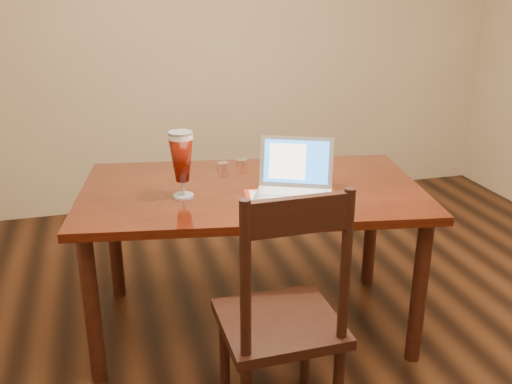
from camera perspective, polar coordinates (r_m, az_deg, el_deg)
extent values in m
plane|color=black|center=(2.88, 10.35, -18.11)|extent=(5.00, 5.00, 0.00)
cube|color=tan|center=(4.64, -2.23, 15.20)|extent=(4.50, 0.01, 2.70)
cube|color=#4A1709|center=(2.88, -0.43, 0.08)|extent=(1.84, 1.22, 0.04)
cylinder|color=#36160D|center=(2.73, -16.07, -11.29)|extent=(0.07, 0.07, 0.76)
cylinder|color=#36160D|center=(2.88, 15.99, -9.59)|extent=(0.07, 0.07, 0.76)
cylinder|color=#36160D|center=(3.42, -13.99, -4.36)|extent=(0.07, 0.07, 0.76)
cylinder|color=#36160D|center=(3.54, 11.43, -3.30)|extent=(0.07, 0.07, 0.76)
cube|color=#AC220F|center=(2.72, 3.77, -0.74)|extent=(0.49, 0.39, 0.00)
cube|color=beige|center=(2.71, 3.77, -0.70)|extent=(0.44, 0.34, 0.00)
cube|color=silver|center=(2.71, 3.69, -0.56)|extent=(0.43, 0.38, 0.02)
cube|color=silver|center=(2.75, 3.79, -0.01)|extent=(0.32, 0.22, 0.00)
cube|color=silver|center=(2.64, 3.56, -0.92)|extent=(0.11, 0.10, 0.00)
cube|color=silver|center=(2.81, 4.05, 3.04)|extent=(0.36, 0.21, 0.24)
cube|color=blue|center=(2.81, 4.04, 3.03)|extent=(0.31, 0.18, 0.20)
cube|color=white|center=(2.81, 3.16, 3.07)|extent=(0.18, 0.12, 0.17)
cylinder|color=silver|center=(2.77, -7.28, -0.37)|extent=(0.10, 0.10, 0.01)
cylinder|color=silver|center=(2.75, -7.32, 0.43)|extent=(0.02, 0.02, 0.07)
cylinder|color=silver|center=(2.68, -7.56, 5.52)|extent=(0.11, 0.11, 0.02)
cylinder|color=silver|center=(2.67, -7.58, 5.88)|extent=(0.11, 0.11, 0.01)
cylinder|color=white|center=(3.14, -3.33, 2.61)|extent=(0.06, 0.06, 0.04)
cylinder|color=white|center=(3.19, -1.40, 2.94)|extent=(0.06, 0.06, 0.04)
cube|color=black|center=(2.36, 2.36, -12.98)|extent=(0.48, 0.45, 0.04)
cylinder|color=black|center=(2.61, -3.15, -16.14)|extent=(0.04, 0.04, 0.46)
cylinder|color=black|center=(2.70, 4.98, -14.74)|extent=(0.04, 0.04, 0.46)
cylinder|color=black|center=(2.00, -1.06, -8.83)|extent=(0.04, 0.04, 0.60)
cylinder|color=black|center=(2.12, 8.96, -7.30)|extent=(0.04, 0.04, 0.60)
cube|color=black|center=(1.95, 4.27, -2.32)|extent=(0.38, 0.04, 0.13)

